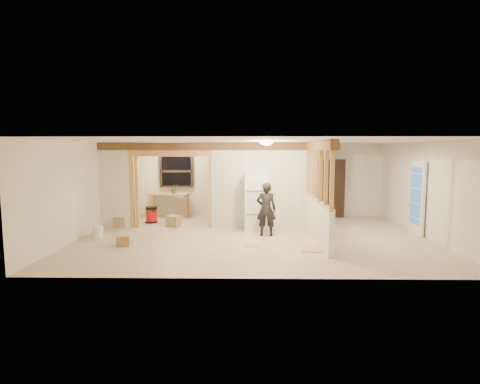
{
  "coord_description": "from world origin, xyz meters",
  "views": [
    {
      "loc": [
        -0.19,
        -9.68,
        2.26
      ],
      "look_at": [
        -0.35,
        0.4,
        1.14
      ],
      "focal_mm": 28.0,
      "sensor_mm": 36.0,
      "label": 1
    }
  ],
  "objects_px": {
    "refrigerator": "(256,203)",
    "bookshelf": "(329,188)",
    "shop_vac": "(151,215)",
    "work_table": "(169,205)",
    "woman": "(266,209)"
  },
  "relations": [
    {
      "from": "shop_vac",
      "to": "bookshelf",
      "type": "height_order",
      "value": "bookshelf"
    },
    {
      "from": "refrigerator",
      "to": "woman",
      "type": "distance_m",
      "value": 0.75
    },
    {
      "from": "bookshelf",
      "to": "woman",
      "type": "bearing_deg",
      "value": -128.37
    },
    {
      "from": "bookshelf",
      "to": "shop_vac",
      "type": "bearing_deg",
      "value": -169.0
    },
    {
      "from": "shop_vac",
      "to": "woman",
      "type": "bearing_deg",
      "value": -26.76
    },
    {
      "from": "refrigerator",
      "to": "bookshelf",
      "type": "relative_size",
      "value": 0.81
    },
    {
      "from": "work_table",
      "to": "bookshelf",
      "type": "relative_size",
      "value": 0.66
    },
    {
      "from": "refrigerator",
      "to": "work_table",
      "type": "relative_size",
      "value": 1.22
    },
    {
      "from": "refrigerator",
      "to": "woman",
      "type": "height_order",
      "value": "refrigerator"
    },
    {
      "from": "woman",
      "to": "work_table",
      "type": "distance_m",
      "value": 4.18
    },
    {
      "from": "shop_vac",
      "to": "bookshelf",
      "type": "distance_m",
      "value": 5.96
    },
    {
      "from": "work_table",
      "to": "shop_vac",
      "type": "height_order",
      "value": "work_table"
    },
    {
      "from": "refrigerator",
      "to": "shop_vac",
      "type": "distance_m",
      "value": 3.48
    },
    {
      "from": "refrigerator",
      "to": "bookshelf",
      "type": "xyz_separation_m",
      "value": [
        2.54,
        2.19,
        0.19
      ]
    },
    {
      "from": "work_table",
      "to": "bookshelf",
      "type": "xyz_separation_m",
      "value": [
        5.44,
        0.16,
        0.57
      ]
    }
  ]
}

